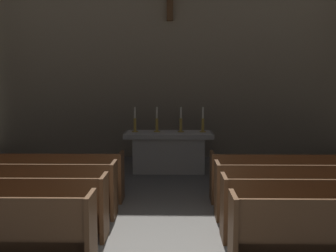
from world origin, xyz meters
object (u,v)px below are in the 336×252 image
candlestick_outer_left (135,124)px  pew_right_row_3 (321,191)px  pew_left_row_4 (32,176)px  altar (169,151)px  candlestick_inner_right (181,124)px  pew_right_row_4 (303,177)px  candlestick_inner_left (157,124)px  pew_left_row_3 (12,189)px  candlestick_outer_right (203,124)px

candlestick_outer_left → pew_right_row_3: bearing=-45.9°
pew_left_row_4 → altar: bearing=45.0°
candlestick_outer_left → candlestick_inner_right: (1.15, 0.00, 0.00)m
pew_right_row_3 → candlestick_inner_right: size_ratio=5.60×
pew_right_row_4 → candlestick_inner_left: size_ratio=5.60×
pew_right_row_4 → candlestick_inner_right: candlestick_inner_right is taller
pew_left_row_3 → pew_left_row_4: 0.96m
candlestick_outer_left → candlestick_inner_left: 0.55m
altar → candlestick_inner_right: size_ratio=3.52×
pew_left_row_3 → pew_left_row_4: same height
candlestick_outer_left → pew_left_row_4: bearing=-123.8°
pew_left_row_4 → candlestick_outer_left: 3.20m
candlestick_inner_right → candlestick_inner_left: bearing=180.0°
pew_right_row_3 → candlestick_outer_right: candlestick_outer_right is taller
pew_right_row_4 → pew_left_row_3: bearing=-169.5°
pew_left_row_3 → candlestick_inner_left: candlestick_inner_left is taller
pew_left_row_4 → pew_right_row_4: bearing=0.0°
pew_left_row_3 → candlestick_inner_right: candlestick_inner_right is taller
pew_right_row_3 → candlestick_outer_right: (-1.74, 3.55, 0.73)m
pew_left_row_3 → candlestick_inner_right: size_ratio=5.60×
candlestick_outer_left → candlestick_outer_right: same height
candlestick_inner_right → candlestick_outer_right: same height
pew_left_row_3 → candlestick_inner_right: (2.89, 3.55, 0.73)m
pew_right_row_4 → candlestick_outer_right: candlestick_outer_right is taller
altar → candlestick_outer_left: 1.08m
pew_right_row_3 → candlestick_outer_left: 4.99m
pew_left_row_3 → candlestick_outer_right: bearing=45.9°
candlestick_outer_right → pew_left_row_3: bearing=-134.1°
altar → candlestick_inner_left: size_ratio=3.52×
altar → candlestick_outer_left: bearing=-180.0°
pew_right_row_3 → altar: (-2.59, 3.55, 0.06)m
pew_left_row_3 → candlestick_outer_right: candlestick_outer_right is taller
pew_right_row_4 → pew_left_row_4: bearing=180.0°
candlestick_outer_left → candlestick_inner_right: 1.15m
pew_left_row_3 → pew_left_row_4: (0.00, 0.96, 0.00)m
pew_right_row_3 → altar: altar is taller
pew_left_row_3 → altar: size_ratio=1.59×
pew_left_row_3 → pew_right_row_3: (5.17, 0.00, 0.00)m
pew_right_row_4 → candlestick_inner_left: bearing=138.1°
pew_right_row_4 → candlestick_outer_right: bearing=123.8°
candlestick_outer_left → candlestick_inner_left: (0.55, 0.00, 0.00)m
pew_left_row_4 → candlestick_outer_right: 4.36m
candlestick_outer_left → candlestick_inner_left: same height
candlestick_inner_left → candlestick_outer_right: 1.15m
candlestick_outer_right → candlestick_inner_left: bearing=180.0°
pew_right_row_4 → altar: (-2.59, 2.59, 0.06)m
pew_right_row_4 → candlestick_inner_left: 3.94m
pew_right_row_3 → pew_right_row_4: size_ratio=1.00×
pew_left_row_3 → candlestick_outer_right: 4.99m
candlestick_outer_left → candlestick_inner_left: bearing=0.0°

